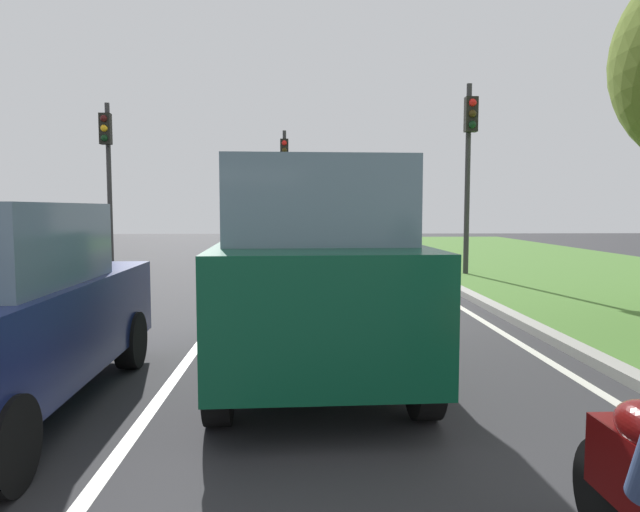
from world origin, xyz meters
The scene contains 8 objects.
ground_plane centered at (0.00, 14.00, 0.00)m, with size 60.00×60.00×0.00m, color #2D2D30.
lane_line_center centered at (-0.70, 14.00, 0.00)m, with size 0.12×32.00×0.01m, color silver.
lane_line_right_edge centered at (3.60, 14.00, 0.00)m, with size 0.12×32.00×0.01m, color silver.
curb_right centered at (4.10, 14.00, 0.06)m, with size 0.24×48.00×0.12m, color #9E9B93.
car_suv_ahead centered at (0.78, 8.84, 1.17)m, with size 2.12×4.57×2.28m.
traffic_light_near_right centered at (5.14, 17.79, 3.37)m, with size 0.32×0.50×5.09m.
traffic_light_overhead_left centered at (-5.01, 19.95, 3.28)m, with size 0.32×0.50×4.92m.
traffic_light_far_median centered at (0.07, 25.67, 3.26)m, with size 0.32×0.50×4.90m.
Camera 1 is at (0.64, 2.56, 1.81)m, focal length 32.37 mm.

